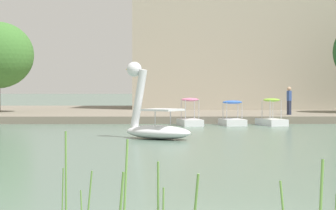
% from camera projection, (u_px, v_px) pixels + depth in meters
% --- Properties ---
extents(shore_bank_far, '(134.26, 23.80, 0.44)m').
position_uv_depth(shore_bank_far, '(173.00, 113.00, 48.20)').
color(shore_bank_far, slate).
rests_on(shore_bank_far, ground_plane).
extents(swan_boat, '(3.32, 2.87, 3.22)m').
position_uv_depth(swan_boat, '(154.00, 122.00, 25.54)').
color(swan_boat, white).
rests_on(swan_boat, ground_plane).
extents(pedal_boat_lime, '(1.63, 2.31, 1.54)m').
position_uv_depth(pedal_boat_lime, '(271.00, 117.00, 34.96)').
color(pedal_boat_lime, white).
rests_on(pedal_boat_lime, ground_plane).
extents(pedal_boat_blue, '(1.49, 2.06, 1.42)m').
position_uv_depth(pedal_boat_blue, '(232.00, 118.00, 34.96)').
color(pedal_boat_blue, white).
rests_on(pedal_boat_blue, ground_plane).
extents(pedal_boat_pink, '(1.48, 2.22, 1.57)m').
position_uv_depth(pedal_boat_pink, '(190.00, 117.00, 34.75)').
color(pedal_boat_pink, white).
rests_on(pedal_boat_pink, ground_plane).
extents(person_on_path, '(0.31, 0.31, 1.76)m').
position_uv_depth(person_on_path, '(289.00, 100.00, 38.80)').
color(person_on_path, '#23283D').
rests_on(person_on_path, shore_bank_far).
extents(apartment_block, '(23.69, 11.78, 12.28)m').
position_uv_depth(apartment_block, '(273.00, 36.00, 52.70)').
color(apartment_block, '#B2A893').
rests_on(apartment_block, shore_bank_far).
extents(reed_clump_foreground, '(3.37, 1.42, 1.52)m').
position_uv_depth(reed_clump_foreground, '(179.00, 208.00, 7.72)').
color(reed_clump_foreground, '#669942').
rests_on(reed_clump_foreground, ground_plane).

